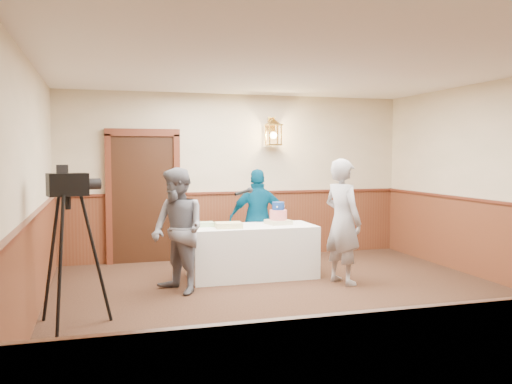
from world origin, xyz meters
TOP-DOWN VIEW (x-y plane):
  - ground at (0.00, 0.00)m, footprint 7.00×7.00m
  - room_shell at (-0.05, 0.45)m, footprint 6.02×7.02m
  - display_table at (-0.18, 1.90)m, footprint 1.80×0.80m
  - tiered_cake at (0.23, 1.96)m, footprint 0.36×0.36m
  - sheet_cake_yellow at (-0.56, 1.78)m, footprint 0.38×0.30m
  - sheet_cake_green at (-0.86, 2.01)m, footprint 0.26×0.21m
  - interviewer at (-1.34, 1.30)m, footprint 1.56×0.98m
  - baker at (0.90, 1.18)m, footprint 0.60×0.73m
  - assistant_p at (0.07, 2.44)m, footprint 0.97×0.56m
  - tv_camera_rig at (-2.60, 0.24)m, footprint 0.62×0.58m

SIDE VIEW (x-z plane):
  - ground at x=0.00m, z-range 0.00..0.00m
  - display_table at x=-0.18m, z-range 0.00..0.75m
  - tv_camera_rig at x=-2.60m, z-range -0.08..1.51m
  - assistant_p at x=0.07m, z-range 0.00..1.55m
  - sheet_cake_green at x=-0.86m, z-range 0.75..0.81m
  - sheet_cake_yellow at x=-0.56m, z-range 0.75..0.82m
  - interviewer at x=-1.34m, z-range 0.00..1.61m
  - baker at x=0.90m, z-range 0.00..1.72m
  - tiered_cake at x=0.23m, z-range 0.71..1.04m
  - room_shell at x=-0.05m, z-range 0.12..2.93m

